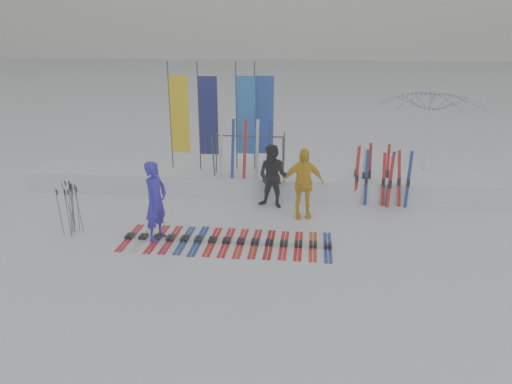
# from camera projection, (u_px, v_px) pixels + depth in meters

# --- Properties ---
(ground) EXTENTS (120.00, 120.00, 0.00)m
(ground) POSITION_uv_depth(u_px,v_px,m) (238.00, 259.00, 10.80)
(ground) COLOR white
(ground) RESTS_ON ground
(snow_bank) EXTENTS (14.00, 1.60, 0.60)m
(snow_bank) POSITION_uv_depth(u_px,v_px,m) (261.00, 182.00, 15.03)
(snow_bank) COLOR white
(snow_bank) RESTS_ON ground
(person_blue) EXTENTS (0.62, 0.79, 1.89)m
(person_blue) POSITION_uv_depth(u_px,v_px,m) (156.00, 201.00, 11.52)
(person_blue) COLOR #2920BE
(person_blue) RESTS_ON ground
(person_black) EXTENTS (1.00, 0.87, 1.75)m
(person_black) POSITION_uv_depth(u_px,v_px,m) (273.00, 177.00, 13.57)
(person_black) COLOR black
(person_black) RESTS_ON ground
(person_yellow) EXTENTS (1.15, 0.64, 1.85)m
(person_yellow) POSITION_uv_depth(u_px,v_px,m) (303.00, 183.00, 12.85)
(person_yellow) COLOR yellow
(person_yellow) RESTS_ON ground
(tent_canopy) EXTENTS (3.79, 3.85, 3.01)m
(tent_canopy) POSITION_uv_depth(u_px,v_px,m) (428.00, 137.00, 15.35)
(tent_canopy) COLOR white
(tent_canopy) RESTS_ON ground
(ski_row) EXTENTS (4.84, 1.69, 0.07)m
(ski_row) POSITION_uv_depth(u_px,v_px,m) (226.00, 241.00, 11.60)
(ski_row) COLOR red
(ski_row) RESTS_ON ground
(pole_cluster) EXTENTS (0.61, 0.73, 1.25)m
(pole_cluster) POSITION_uv_depth(u_px,v_px,m) (71.00, 208.00, 12.03)
(pole_cluster) COLOR #595B60
(pole_cluster) RESTS_ON ground
(feather_flags) EXTENTS (3.10, 0.31, 3.20)m
(feather_flags) POSITION_uv_depth(u_px,v_px,m) (223.00, 116.00, 14.72)
(feather_flags) COLOR #383A3F
(feather_flags) RESTS_ON ground
(ski_rack) EXTENTS (2.04, 0.80, 1.23)m
(ski_rack) POSITION_uv_depth(u_px,v_px,m) (249.00, 150.00, 14.34)
(ski_rack) COLOR #383A3F
(ski_rack) RESTS_ON ground
(upright_skis) EXTENTS (1.45, 0.88, 1.67)m
(upright_skis) POSITION_uv_depth(u_px,v_px,m) (379.00, 176.00, 13.90)
(upright_skis) COLOR red
(upright_skis) RESTS_ON ground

